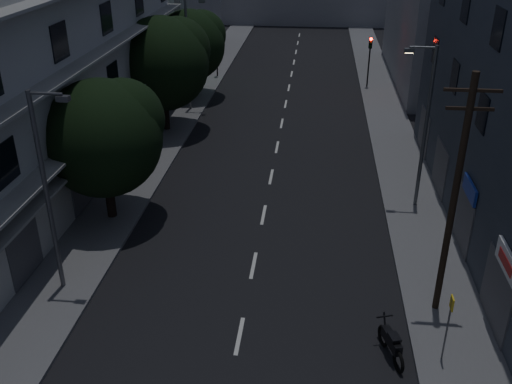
# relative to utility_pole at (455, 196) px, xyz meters

# --- Properties ---
(ground) EXTENTS (160.00, 160.00, 0.00)m
(ground) POSITION_rel_utility_pole_xyz_m (-7.16, 16.27, -4.87)
(ground) COLOR black
(ground) RESTS_ON ground
(sidewalk_left) EXTENTS (3.00, 90.00, 0.15)m
(sidewalk_left) POSITION_rel_utility_pole_xyz_m (-14.66, 16.27, -4.79)
(sidewalk_left) COLOR #565659
(sidewalk_left) RESTS_ON ground
(sidewalk_right) EXTENTS (3.00, 90.00, 0.15)m
(sidewalk_right) POSITION_rel_utility_pole_xyz_m (0.34, 16.27, -4.79)
(sidewalk_right) COLOR #565659
(sidewalk_right) RESTS_ON ground
(lane_markings) EXTENTS (0.15, 60.50, 0.01)m
(lane_markings) POSITION_rel_utility_pole_xyz_m (-7.16, 22.52, -4.86)
(lane_markings) COLOR beige
(lane_markings) RESTS_ON ground
(building_left) EXTENTS (7.00, 36.00, 14.00)m
(building_left) POSITION_rel_utility_pole_xyz_m (-19.14, 9.27, 2.13)
(building_left) COLOR #ADACA7
(building_left) RESTS_ON ground
(building_far_right) EXTENTS (6.00, 20.00, 13.00)m
(building_far_right) POSITION_rel_utility_pole_xyz_m (4.84, 33.27, 1.63)
(building_far_right) COLOR slate
(building_far_right) RESTS_ON ground
(tree_near) EXTENTS (5.50, 5.50, 6.79)m
(tree_near) POSITION_rel_utility_pole_xyz_m (-14.44, 5.69, -0.47)
(tree_near) COLOR black
(tree_near) RESTS_ON sidewalk_left
(tree_mid) EXTENTS (6.08, 6.08, 7.49)m
(tree_mid) POSITION_rel_utility_pole_xyz_m (-14.80, 18.02, -0.04)
(tree_mid) COLOR black
(tree_mid) RESTS_ON sidewalk_left
(tree_far) EXTENTS (5.43, 5.43, 6.72)m
(tree_far) POSITION_rel_utility_pole_xyz_m (-14.66, 25.73, -0.51)
(tree_far) COLOR black
(tree_far) RESTS_ON sidewalk_left
(traffic_signal_far_right) EXTENTS (0.28, 0.37, 4.10)m
(traffic_signal_far_right) POSITION_rel_utility_pole_xyz_m (-0.61, 29.78, -1.77)
(traffic_signal_far_right) COLOR black
(traffic_signal_far_right) RESTS_ON sidewalk_right
(traffic_signal_far_left) EXTENTS (0.28, 0.37, 4.10)m
(traffic_signal_far_left) POSITION_rel_utility_pole_xyz_m (-13.73, 31.80, -1.77)
(traffic_signal_far_left) COLOR black
(traffic_signal_far_left) RESTS_ON sidewalk_left
(street_lamp_left_near) EXTENTS (1.51, 0.25, 8.00)m
(street_lamp_left_near) POSITION_rel_utility_pole_xyz_m (-14.42, -0.17, -0.27)
(street_lamp_left_near) COLOR #55565C
(street_lamp_left_near) RESTS_ON sidewalk_left
(street_lamp_right) EXTENTS (1.51, 0.25, 8.00)m
(street_lamp_right) POSITION_rel_utility_pole_xyz_m (0.31, 8.48, -0.27)
(street_lamp_right) COLOR #53565A
(street_lamp_right) RESTS_ON sidewalk_right
(street_lamp_left_far) EXTENTS (1.51, 0.25, 8.00)m
(street_lamp_left_far) POSITION_rel_utility_pole_xyz_m (-14.06, 22.45, -0.27)
(street_lamp_left_far) COLOR slate
(street_lamp_left_far) RESTS_ON sidewalk_left
(utility_pole) EXTENTS (1.80, 0.24, 9.00)m
(utility_pole) POSITION_rel_utility_pole_xyz_m (0.00, 0.00, 0.00)
(utility_pole) COLOR black
(utility_pole) RESTS_ON sidewalk_right
(bus_stop_sign) EXTENTS (0.06, 0.35, 2.52)m
(bus_stop_sign) POSITION_rel_utility_pole_xyz_m (-0.27, -2.81, -2.98)
(bus_stop_sign) COLOR #595B60
(bus_stop_sign) RESTS_ON sidewalk_right
(motorcycle) EXTENTS (0.86, 1.99, 1.32)m
(motorcycle) POSITION_rel_utility_pole_xyz_m (-1.95, -2.68, -4.35)
(motorcycle) COLOR black
(motorcycle) RESTS_ON ground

